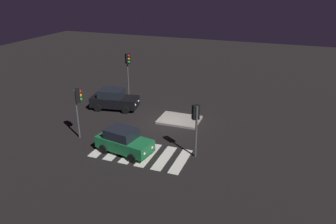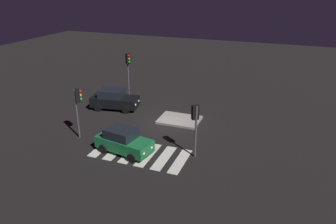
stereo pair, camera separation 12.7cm
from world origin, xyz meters
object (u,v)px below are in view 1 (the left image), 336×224
(traffic_island, at_px, (179,120))
(car_green, at_px, (124,141))
(traffic_light_west, at_px, (128,64))
(traffic_light_south, at_px, (78,101))
(traffic_light_east, at_px, (196,118))
(car_black, at_px, (114,99))

(traffic_island, distance_m, car_green, 6.61)
(traffic_light_west, bearing_deg, traffic_light_south, -47.78)
(car_green, bearing_deg, traffic_light_east, 24.72)
(traffic_light_south, bearing_deg, traffic_island, 0.73)
(car_green, distance_m, traffic_light_west, 11.45)
(traffic_light_south, height_order, traffic_light_west, traffic_light_west)
(car_green, height_order, traffic_light_west, traffic_light_west)
(car_black, distance_m, traffic_light_west, 4.13)
(traffic_light_west, bearing_deg, car_black, -49.40)
(traffic_island, xyz_separation_m, car_black, (-6.45, 0.49, 0.82))
(traffic_light_east, bearing_deg, car_black, 19.69)
(car_black, xyz_separation_m, traffic_light_west, (-0.15, 3.32, 2.44))
(traffic_island, bearing_deg, traffic_light_south, -137.54)
(car_green, height_order, traffic_light_east, traffic_light_east)
(traffic_light_south, distance_m, traffic_light_west, 9.27)
(car_green, distance_m, traffic_light_south, 4.62)
(traffic_light_south, xyz_separation_m, traffic_light_west, (-0.67, 9.23, 0.48))
(car_green, bearing_deg, traffic_light_south, 177.42)
(traffic_light_south, bearing_deg, car_green, -54.00)
(car_green, bearing_deg, car_black, 133.70)
(traffic_island, relative_size, traffic_light_south, 0.90)
(car_black, height_order, traffic_light_west, traffic_light_west)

